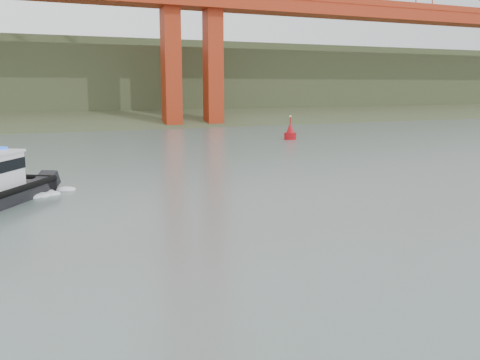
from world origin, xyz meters
The scene contains 3 objects.
ground centered at (0.00, 0.00, 0.00)m, with size 400.00×400.00×0.00m, color #53635E.
headlands centered at (0.00, 125.50, 7.05)m, with size 500.00×105.36×27.12m.
nav_buoy centered at (26.21, 46.44, 0.93)m, with size 1.70×1.70×3.53m.
Camera 1 is at (-10.59, -18.28, 7.30)m, focal length 40.00 mm.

